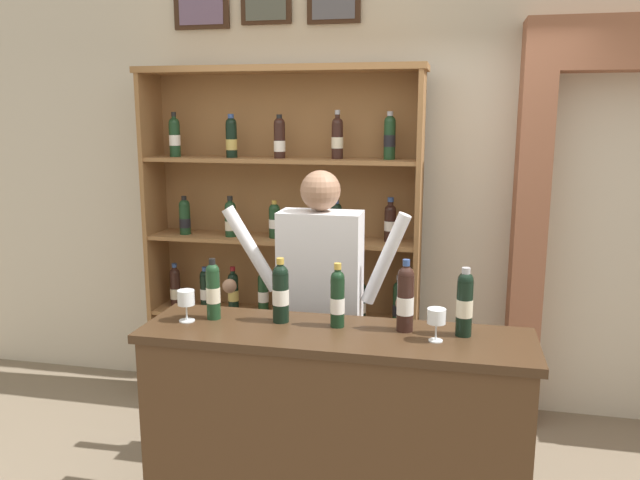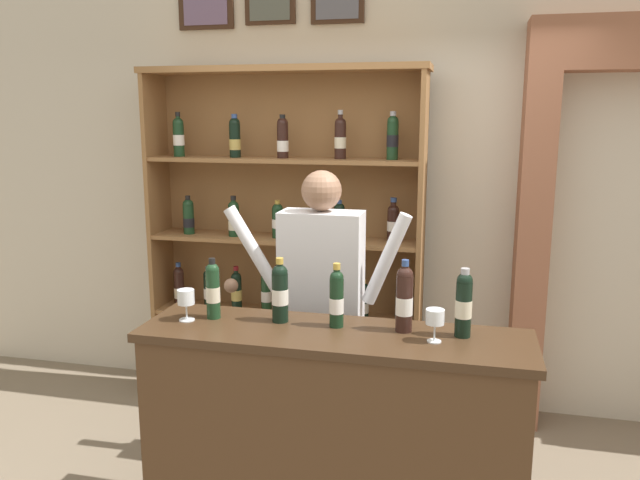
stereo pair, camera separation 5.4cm
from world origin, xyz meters
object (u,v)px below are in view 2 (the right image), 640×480
Objects in this scene: tasting_bottle_bianco at (213,289)px; tasting_bottle_prosecco at (280,291)px; wine_shelf at (286,235)px; tasting_bottle_grappa at (404,298)px; tasting_bottle_brunello at (464,303)px; tasting_bottle_riserva at (337,297)px; tasting_counter at (333,440)px; wine_glass_spare at (435,318)px; wine_glass_center at (186,298)px; shopkeeper at (321,289)px.

tasting_bottle_bianco is 0.96× the size of tasting_bottle_prosecco.
wine_shelf reaches higher than tasting_bottle_bianco.
tasting_bottle_grappa is (0.90, 0.02, 0.01)m from tasting_bottle_bianco.
wine_shelf reaches higher than tasting_bottle_brunello.
wine_shelf is 1.29m from tasting_bottle_bianco.
wine_shelf reaches higher than tasting_bottle_riserva.
tasting_bottle_prosecco reaches higher than tasting_counter.
wine_glass_spare is (1.04, -0.08, -0.03)m from tasting_bottle_bianco.
tasting_bottle_bianco reaches higher than wine_glass_center.
wine_shelf is 0.88m from shopkeeper.
shopkeeper is at bearing 110.61° from tasting_bottle_riserva.
wine_glass_center is (-0.70, -0.08, -0.03)m from tasting_bottle_riserva.
tasting_bottle_grappa is at bearing 1.57° from tasting_bottle_bianco.
shopkeeper is 5.76× the size of tasting_bottle_riserva.
shopkeeper is 0.67m from tasting_bottle_bianco.
tasting_bottle_riserva is (0.19, -0.51, 0.12)m from shopkeeper.
tasting_bottle_riserva is 0.71m from wine_glass_center.
shopkeeper reaches higher than tasting_bottle_riserva.
tasting_counter is 6.02× the size of tasting_bottle_bianco.
wine_shelf is 1.31× the size of tasting_counter.
wine_glass_center is 1.04× the size of wine_glass_spare.
wine_shelf is at bearing 86.38° from wine_glass_center.
tasting_bottle_brunello is at bearing -34.15° from shopkeeper.
tasting_bottle_bianco is (-0.59, 0.06, 0.67)m from tasting_counter.
tasting_bottle_riserva reaches higher than wine_glass_spare.
tasting_bottle_brunello is (0.56, 0.07, 0.68)m from tasting_counter.
wine_glass_center reaches higher than tasting_counter.
tasting_bottle_grappa reaches higher than tasting_bottle_prosecco.
shopkeeper is 0.56m from tasting_bottle_riserva.
tasting_bottle_bianco is at bearing 175.62° from wine_glass_spare.
tasting_bottle_brunello is 2.12× the size of wine_glass_spare.
shopkeeper is at bearing 49.29° from wine_glass_center.
tasting_counter is at bearing -65.39° from wine_shelf.
tasting_bottle_brunello reaches higher than tasting_bottle_prosecco.
wine_shelf is at bearing 119.07° from shopkeeper.
wine_shelf is at bearing 126.05° from tasting_bottle_grappa.
wine_shelf is at bearing 127.79° from wine_glass_spare.
wine_shelf is 1.74m from wine_glass_spare.
shopkeeper is 5.87× the size of tasting_bottle_bianco.
tasting_bottle_brunello is (1.16, 0.02, 0.01)m from tasting_bottle_bianco.
wine_glass_center is (-0.11, -0.06, -0.03)m from tasting_bottle_bianco.
tasting_counter is at bearing 177.12° from wine_glass_spare.
wine_glass_center is (-0.70, -0.01, 0.63)m from tasting_counter.
tasting_bottle_brunello reaches higher than wine_glass_spare.
tasting_counter is at bearing -5.50° from tasting_bottle_bianco.
wine_glass_spare is (0.45, -0.09, -0.03)m from tasting_bottle_riserva.
tasting_bottle_brunello is (0.76, -0.51, 0.13)m from shopkeeper.
wine_glass_spare is at bearing -11.92° from tasting_bottle_riserva.
tasting_counter is at bearing 0.52° from wine_glass_center.
wine_shelf is 1.42m from tasting_bottle_riserva.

